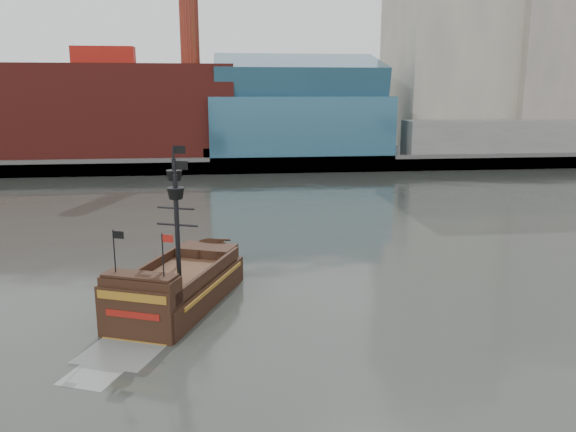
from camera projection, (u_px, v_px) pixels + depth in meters
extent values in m
plane|color=#282B26|center=(289.00, 348.00, 28.82)|extent=(400.00, 400.00, 0.00)
cube|color=slate|center=(236.00, 149.00, 117.75)|extent=(220.00, 60.00, 2.00)
cube|color=#4C4C49|center=(242.00, 166.00, 89.10)|extent=(220.00, 1.00, 2.60)
cube|color=maroon|center=(107.00, 112.00, 93.98)|extent=(42.00, 18.00, 15.00)
cube|color=#28546C|center=(298.00, 126.00, 96.28)|extent=(30.00, 16.00, 10.00)
cube|color=#B3A994|center=(449.00, 25.00, 105.50)|extent=(20.00, 22.00, 46.00)
cube|color=gray|center=(548.00, 46.00, 104.58)|extent=(18.00, 18.00, 38.00)
cube|color=#B3A994|center=(463.00, 20.00, 122.48)|extent=(24.00, 20.00, 52.00)
cube|color=slate|center=(518.00, 137.00, 97.23)|extent=(40.00, 6.00, 6.00)
cube|color=#28546C|center=(298.00, 78.00, 94.53)|extent=(28.00, 14.94, 8.78)
cube|color=black|center=(180.00, 296.00, 34.65)|extent=(8.10, 11.55, 2.31)
cube|color=#452E19|center=(179.00, 276.00, 34.36)|extent=(7.29, 10.40, 0.27)
cube|color=black|center=(207.00, 252.00, 38.32)|extent=(4.30, 3.39, 0.89)
cube|color=black|center=(141.00, 291.00, 29.87)|extent=(4.45, 2.89, 1.60)
cube|color=black|center=(134.00, 322.00, 29.41)|extent=(4.12, 1.83, 3.55)
cube|color=#94651C|center=(131.00, 297.00, 28.98)|extent=(3.74, 1.56, 0.44)
cube|color=maroon|center=(132.00, 315.00, 29.19)|extent=(2.91, 1.22, 0.36)
cylinder|color=black|center=(176.00, 214.00, 35.02)|extent=(0.32, 0.32, 6.93)
cylinder|color=black|center=(177.00, 230.00, 31.93)|extent=(0.32, 0.32, 6.40)
cone|color=black|center=(174.00, 176.00, 34.49)|extent=(1.27, 1.27, 0.62)
cone|color=black|center=(176.00, 193.00, 31.46)|extent=(1.27, 1.27, 0.62)
cube|color=black|center=(179.00, 150.00, 34.04)|extent=(0.75, 0.32, 0.49)
cube|color=black|center=(181.00, 165.00, 31.01)|extent=(0.75, 0.32, 0.49)
cube|color=#999F9A|center=(120.00, 353.00, 28.23)|extent=(4.70, 4.38, 0.01)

